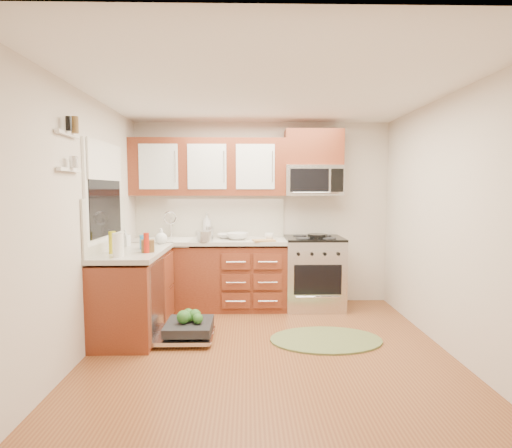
{
  "coord_description": "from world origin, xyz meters",
  "views": [
    {
      "loc": [
        -0.2,
        -3.81,
        1.59
      ],
      "look_at": [
        -0.1,
        0.85,
        1.18
      ],
      "focal_mm": 28.0,
      "sensor_mm": 36.0,
      "label": 1
    }
  ],
  "objects_px": {
    "rug": "(326,340)",
    "stock_pot": "(204,236)",
    "sink": "(168,249)",
    "paper_towel_roll": "(118,245)",
    "bowl_b": "(237,236)",
    "bowl_a": "(227,236)",
    "skillet": "(317,236)",
    "microwave": "(313,181)",
    "range": "(314,272)",
    "upper_cabinets": "(208,167)",
    "cutting_board": "(264,240)",
    "dishwasher": "(185,330)",
    "cup": "(269,236)"
  },
  "relations": [
    {
      "from": "sink",
      "to": "paper_towel_roll",
      "type": "relative_size",
      "value": 2.66
    },
    {
      "from": "microwave",
      "to": "bowl_b",
      "type": "height_order",
      "value": "microwave"
    },
    {
      "from": "sink",
      "to": "cutting_board",
      "type": "bearing_deg",
      "value": -9.04
    },
    {
      "from": "dishwasher",
      "to": "stock_pot",
      "type": "xyz_separation_m",
      "value": [
        0.11,
        0.92,
        0.89
      ]
    },
    {
      "from": "bowl_b",
      "to": "cup",
      "type": "distance_m",
      "value": 0.42
    },
    {
      "from": "upper_cabinets",
      "to": "microwave",
      "type": "distance_m",
      "value": 1.42
    },
    {
      "from": "microwave",
      "to": "bowl_b",
      "type": "xyz_separation_m",
      "value": [
        -1.01,
        -0.15,
        -0.73
      ]
    },
    {
      "from": "dishwasher",
      "to": "skillet",
      "type": "bearing_deg",
      "value": 34.41
    },
    {
      "from": "upper_cabinets",
      "to": "range",
      "type": "relative_size",
      "value": 2.16
    },
    {
      "from": "rug",
      "to": "stock_pot",
      "type": "xyz_separation_m",
      "value": [
        -1.37,
        0.98,
        0.98
      ]
    },
    {
      "from": "stock_pot",
      "to": "bowl_a",
      "type": "xyz_separation_m",
      "value": [
        0.27,
        0.31,
        -0.03
      ]
    },
    {
      "from": "rug",
      "to": "skillet",
      "type": "distance_m",
      "value": 1.5
    },
    {
      "from": "range",
      "to": "rug",
      "type": "relative_size",
      "value": 0.81
    },
    {
      "from": "bowl_b",
      "to": "cup",
      "type": "xyz_separation_m",
      "value": [
        0.42,
        -0.05,
        0.0
      ]
    },
    {
      "from": "paper_towel_roll",
      "to": "range",
      "type": "bearing_deg",
      "value": 32.19
    },
    {
      "from": "bowl_a",
      "to": "cup",
      "type": "distance_m",
      "value": 0.59
    },
    {
      "from": "sink",
      "to": "paper_towel_roll",
      "type": "xyz_separation_m",
      "value": [
        -0.22,
        -1.34,
        0.24
      ]
    },
    {
      "from": "cutting_board",
      "to": "skillet",
      "type": "bearing_deg",
      "value": 12.59
    },
    {
      "from": "stock_pot",
      "to": "cutting_board",
      "type": "bearing_deg",
      "value": 0.0
    },
    {
      "from": "microwave",
      "to": "rug",
      "type": "distance_m",
      "value": 2.14
    },
    {
      "from": "microwave",
      "to": "dishwasher",
      "type": "bearing_deg",
      "value": -140.93
    },
    {
      "from": "microwave",
      "to": "sink",
      "type": "bearing_deg",
      "value": -176.15
    },
    {
      "from": "cutting_board",
      "to": "paper_towel_roll",
      "type": "bearing_deg",
      "value": -142.24
    },
    {
      "from": "microwave",
      "to": "bowl_a",
      "type": "height_order",
      "value": "microwave"
    },
    {
      "from": "skillet",
      "to": "cutting_board",
      "type": "xyz_separation_m",
      "value": [
        -0.71,
        -0.16,
        -0.04
      ]
    },
    {
      "from": "range",
      "to": "microwave",
      "type": "height_order",
      "value": "microwave"
    },
    {
      "from": "sink",
      "to": "paper_towel_roll",
      "type": "height_order",
      "value": "paper_towel_roll"
    },
    {
      "from": "rug",
      "to": "range",
      "type": "bearing_deg",
      "value": 87.08
    },
    {
      "from": "range",
      "to": "skillet",
      "type": "xyz_separation_m",
      "value": [
        0.03,
        -0.05,
        0.5
      ]
    },
    {
      "from": "rug",
      "to": "bowl_b",
      "type": "height_order",
      "value": "bowl_b"
    },
    {
      "from": "cutting_board",
      "to": "dishwasher",
      "type": "bearing_deg",
      "value": -133.31
    },
    {
      "from": "range",
      "to": "upper_cabinets",
      "type": "bearing_deg",
      "value": 174.11
    },
    {
      "from": "sink",
      "to": "paper_towel_roll",
      "type": "distance_m",
      "value": 1.38
    },
    {
      "from": "stock_pot",
      "to": "bowl_b",
      "type": "relative_size",
      "value": 0.79
    },
    {
      "from": "paper_towel_roll",
      "to": "bowl_b",
      "type": "bearing_deg",
      "value": 49.43
    },
    {
      "from": "rug",
      "to": "cup",
      "type": "height_order",
      "value": "cup"
    },
    {
      "from": "sink",
      "to": "skillet",
      "type": "relative_size",
      "value": 2.46
    },
    {
      "from": "stock_pot",
      "to": "sink",
      "type": "bearing_deg",
      "value": 158.23
    },
    {
      "from": "upper_cabinets",
      "to": "bowl_a",
      "type": "xyz_separation_m",
      "value": [
        0.25,
        -0.04,
        -0.92
      ]
    },
    {
      "from": "microwave",
      "to": "skillet",
      "type": "bearing_deg",
      "value": -79.04
    },
    {
      "from": "paper_towel_roll",
      "to": "bowl_a",
      "type": "xyz_separation_m",
      "value": [
        0.99,
        1.45,
        -0.08
      ]
    },
    {
      "from": "paper_towel_roll",
      "to": "bowl_b",
      "type": "distance_m",
      "value": 1.74
    },
    {
      "from": "paper_towel_roll",
      "to": "cup",
      "type": "distance_m",
      "value": 2.0
    },
    {
      "from": "upper_cabinets",
      "to": "stock_pot",
      "type": "height_order",
      "value": "upper_cabinets"
    },
    {
      "from": "microwave",
      "to": "bowl_b",
      "type": "bearing_deg",
      "value": -171.59
    },
    {
      "from": "rug",
      "to": "bowl_b",
      "type": "distance_m",
      "value": 1.78
    },
    {
      "from": "paper_towel_roll",
      "to": "bowl_a",
      "type": "height_order",
      "value": "paper_towel_roll"
    },
    {
      "from": "bowl_a",
      "to": "skillet",
      "type": "bearing_deg",
      "value": -7.36
    },
    {
      "from": "sink",
      "to": "stock_pot",
      "type": "distance_m",
      "value": 0.57
    },
    {
      "from": "sink",
      "to": "dishwasher",
      "type": "bearing_deg",
      "value": -70.8
    }
  ]
}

